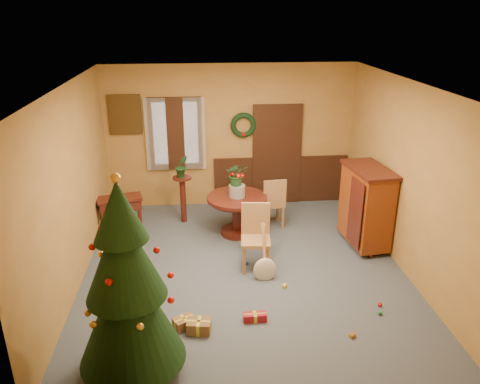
{
  "coord_description": "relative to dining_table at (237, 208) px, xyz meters",
  "views": [
    {
      "loc": [
        -0.67,
        -6.44,
        3.89
      ],
      "look_at": [
        -0.03,
        0.4,
        1.17
      ],
      "focal_mm": 35.0,
      "sensor_mm": 36.0,
      "label": 1
    }
  ],
  "objects": [
    {
      "name": "toy_c",
      "position": [
        0.55,
        -1.84,
        -0.5
      ],
      "size": [
        0.09,
        0.09,
        0.05
      ],
      "primitive_type": "cube",
      "rotation": [
        0.0,
        0.0,
        0.97
      ],
      "color": "gold",
      "rests_on": "floor"
    },
    {
      "name": "gift_a",
      "position": [
        -0.73,
        -2.73,
        -0.44
      ],
      "size": [
        0.33,
        0.26,
        0.16
      ],
      "color": "brown",
      "rests_on": "floor"
    },
    {
      "name": "urn",
      "position": [
        0.0,
        -0.0,
        0.33
      ],
      "size": [
        0.29,
        0.29,
        0.22
      ],
      "primitive_type": "cylinder",
      "color": "slate",
      "rests_on": "dining_table"
    },
    {
      "name": "toy_e",
      "position": [
        1.2,
        -3.03,
        -0.5
      ],
      "size": [
        0.09,
        0.08,
        0.05
      ],
      "primitive_type": "cube",
      "rotation": [
        0.0,
        0.0,
        0.5
      ],
      "color": "gold",
      "rests_on": "floor"
    },
    {
      "name": "room_envelope",
      "position": [
        0.21,
        1.44,
        0.59
      ],
      "size": [
        5.5,
        5.5,
        5.5
      ],
      "color": "#384552",
      "rests_on": "ground"
    },
    {
      "name": "centerpiece_plant",
      "position": [
        0.0,
        -0.0,
        0.65
      ],
      "size": [
        0.38,
        0.33,
        0.43
      ],
      "primitive_type": "imported",
      "color": "#1E4C23",
      "rests_on": "urn"
    },
    {
      "name": "gift_d",
      "position": [
        0.01,
        -2.58,
        -0.47
      ],
      "size": [
        0.32,
        0.13,
        0.11
      ],
      "color": "maroon",
      "rests_on": "floor"
    },
    {
      "name": "plant_stand",
      "position": [
        -0.98,
        0.64,
        0.05
      ],
      "size": [
        0.36,
        0.36,
        0.92
      ],
      "color": "black",
      "rests_on": "floor"
    },
    {
      "name": "toy_b",
      "position": [
        1.72,
        -2.61,
        -0.49
      ],
      "size": [
        0.06,
        0.06,
        0.06
      ],
      "primitive_type": "sphere",
      "color": "#217B37",
      "rests_on": "floor"
    },
    {
      "name": "sideboard",
      "position": [
        2.15,
        -0.62,
        0.24
      ],
      "size": [
        0.7,
        1.16,
        1.42
      ],
      "color": "#5C200A",
      "rests_on": "floor"
    },
    {
      "name": "christmas_tree",
      "position": [
        -1.46,
        -3.4,
        0.63
      ],
      "size": [
        1.17,
        1.17,
        2.42
      ],
      "color": "#382111",
      "rests_on": "floor"
    },
    {
      "name": "writing_desk",
      "position": [
        -2.11,
        0.28,
        0.0
      ],
      "size": [
        0.85,
        0.56,
        0.69
      ],
      "color": "black",
      "rests_on": "floor"
    },
    {
      "name": "chair_far",
      "position": [
        0.7,
        0.24,
        0.0
      ],
      "size": [
        0.47,
        0.47,
        0.98
      ],
      "color": "olive",
      "rests_on": "floor"
    },
    {
      "name": "chair_near",
      "position": [
        0.2,
        -1.15,
        0.04
      ],
      "size": [
        0.5,
        0.5,
        1.05
      ],
      "color": "olive",
      "rests_on": "floor"
    },
    {
      "name": "dining_table",
      "position": [
        0.0,
        0.0,
        0.0
      ],
      "size": [
        1.08,
        1.08,
        0.74
      ],
      "color": "black",
      "rests_on": "floor"
    },
    {
      "name": "toy_a",
      "position": [
        0.04,
        -1.12,
        -0.5
      ],
      "size": [
        0.09,
        0.08,
        0.05
      ],
      "primitive_type": "cube",
      "rotation": [
        0.0,
        0.0,
        0.37
      ],
      "color": "#23419B",
      "rests_on": "floor"
    },
    {
      "name": "guitar",
      "position": [
        0.29,
        -1.58,
        -0.11
      ],
      "size": [
        0.49,
        0.61,
        0.81
      ],
      "primitive_type": null,
      "rotation": [
        -0.49,
        0.0,
        0.28
      ],
      "color": "beige",
      "rests_on": "floor"
    },
    {
      "name": "gift_b",
      "position": [
        -1.23,
        -3.29,
        -0.4
      ],
      "size": [
        0.29,
        0.29,
        0.25
      ],
      "color": "maroon",
      "rests_on": "floor"
    },
    {
      "name": "stand_plant",
      "position": [
        -0.98,
        0.64,
        0.61
      ],
      "size": [
        0.28,
        0.25,
        0.43
      ],
      "primitive_type": "imported",
      "rotation": [
        0.0,
        0.0,
        0.3
      ],
      "color": "#19471E",
      "rests_on": "plant_stand"
    },
    {
      "name": "toy_d",
      "position": [
        1.79,
        -2.43,
        -0.49
      ],
      "size": [
        0.06,
        0.06,
        0.06
      ],
      "primitive_type": "sphere",
      "color": "red",
      "rests_on": "floor"
    },
    {
      "name": "gift_c",
      "position": [
        -0.92,
        -2.63,
        -0.45
      ],
      "size": [
        0.32,
        0.29,
        0.14
      ],
      "color": "brown",
      "rests_on": "floor"
    }
  ]
}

